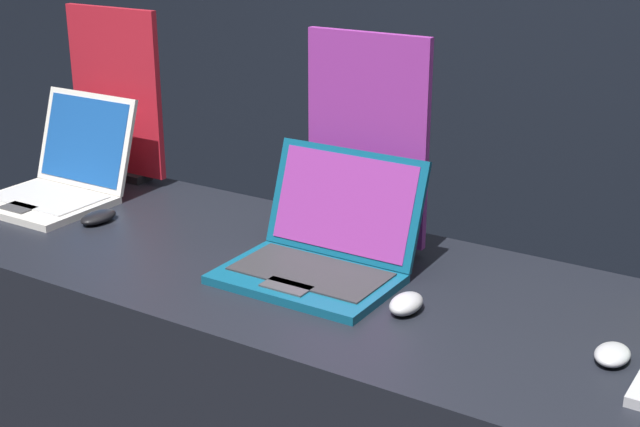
# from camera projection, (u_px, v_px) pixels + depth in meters

# --- Properties ---
(wall_back) EXTENTS (8.00, 0.05, 2.80)m
(wall_back) POSITION_uv_depth(u_px,v_px,m) (566.00, 8.00, 3.26)
(wall_back) COLOR black
(wall_back) RESTS_ON ground_plane
(laptop_front) EXTENTS (0.34, 0.37, 0.29)m
(laptop_front) POSITION_uv_depth(u_px,v_px,m) (60.00, 178.00, 2.55)
(laptop_front) COLOR silver
(laptop_front) RESTS_ON display_counter
(mouse_front) EXTENTS (0.07, 0.11, 0.03)m
(mouse_front) POSITION_uv_depth(u_px,v_px,m) (98.00, 217.00, 2.39)
(mouse_front) COLOR black
(mouse_front) RESTS_ON display_counter
(promo_stand_front) EXTENTS (0.34, 0.07, 0.52)m
(promo_stand_front) POSITION_uv_depth(u_px,v_px,m) (116.00, 98.00, 2.69)
(promo_stand_front) COLOR black
(promo_stand_front) RESTS_ON display_counter
(laptop_middle) EXTENTS (0.40, 0.35, 0.27)m
(laptop_middle) POSITION_uv_depth(u_px,v_px,m) (322.00, 248.00, 2.06)
(laptop_middle) COLOR #0F5170
(laptop_middle) RESTS_ON display_counter
(mouse_middle) EXTENTS (0.06, 0.10, 0.04)m
(mouse_middle) POSITION_uv_depth(u_px,v_px,m) (406.00, 304.00, 1.88)
(mouse_middle) COLOR #B2B2B7
(mouse_middle) RESTS_ON display_counter
(promo_stand_middle) EXTENTS (0.32, 0.07, 0.53)m
(promo_stand_middle) POSITION_uv_depth(u_px,v_px,m) (367.00, 147.00, 2.15)
(promo_stand_middle) COLOR black
(promo_stand_middle) RESTS_ON display_counter
(mouse_back) EXTENTS (0.06, 0.09, 0.03)m
(mouse_back) POSITION_uv_depth(u_px,v_px,m) (612.00, 354.00, 1.68)
(mouse_back) COLOR #B2B2B7
(mouse_back) RESTS_ON display_counter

